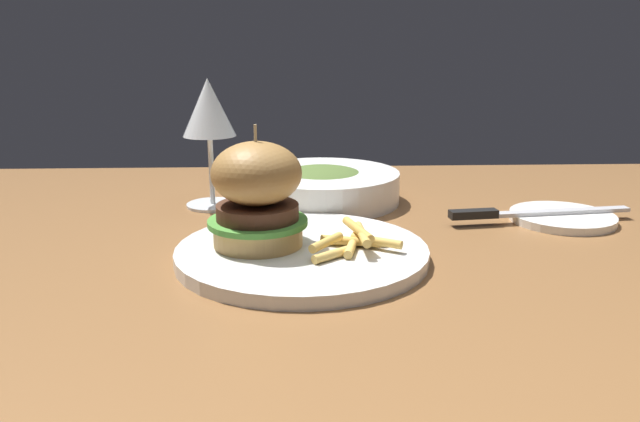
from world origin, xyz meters
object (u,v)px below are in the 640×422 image
at_px(bread_plate, 562,217).
at_px(table_knife, 525,213).
at_px(wine_glass, 209,113).
at_px(soup_bowl, 322,185).
at_px(main_plate, 302,253).
at_px(burger_sandwich, 257,194).

xyz_separation_m(bread_plate, table_knife, (-0.05, -0.01, 0.01)).
relative_size(bread_plate, table_knife, 0.54).
xyz_separation_m(wine_glass, bread_plate, (0.45, -0.09, -0.12)).
xyz_separation_m(bread_plate, soup_bowl, (-0.30, 0.11, 0.02)).
height_order(main_plate, bread_plate, main_plate).
bearing_deg(soup_bowl, bread_plate, -20.13).
bearing_deg(wine_glass, bread_plate, -11.49).
bearing_deg(soup_bowl, main_plate, -97.41).
xyz_separation_m(wine_glass, table_knife, (0.40, -0.10, -0.11)).
xyz_separation_m(main_plate, soup_bowl, (0.03, 0.24, 0.02)).
relative_size(burger_sandwich, soup_bowl, 0.58).
distance_m(burger_sandwich, table_knife, 0.35).
distance_m(main_plate, soup_bowl, 0.24).
height_order(main_plate, table_knife, table_knife).
xyz_separation_m(burger_sandwich, table_knife, (0.33, 0.11, -0.06)).
bearing_deg(table_knife, burger_sandwich, -160.79).
bearing_deg(table_knife, main_plate, -156.49).
bearing_deg(main_plate, bread_plate, 21.15).
relative_size(burger_sandwich, table_knife, 0.53).
relative_size(main_plate, wine_glass, 1.52).
relative_size(table_knife, soup_bowl, 1.10).
height_order(main_plate, wine_glass, wine_glass).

